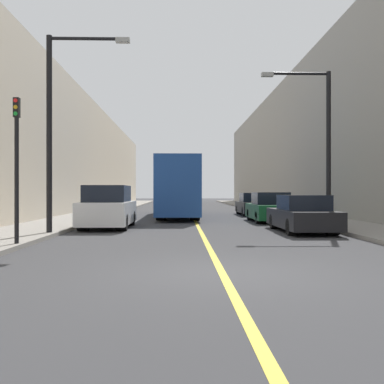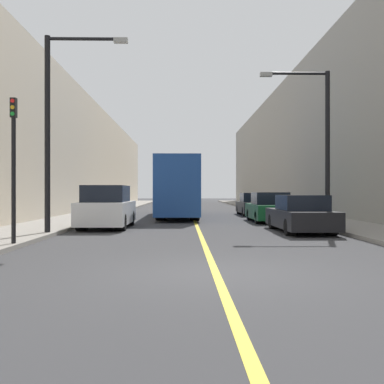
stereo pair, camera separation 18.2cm
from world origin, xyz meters
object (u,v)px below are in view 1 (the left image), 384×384
Objects in this scene: traffic_light at (17,164)px; car_right_mid at (270,209)px; car_right_near at (302,215)px; street_lamp_left at (58,118)px; parked_suv_left at (108,208)px; bus at (178,187)px; car_right_far at (253,205)px; street_lamp_right at (321,135)px.

car_right_mid is at bearing 49.13° from traffic_light.
street_lamp_left reaches higher than car_right_near.
street_lamp_left reaches higher than parked_suv_left.
car_right_far is at bearing 15.97° from bus.
street_lamp_right is (6.11, -9.82, 2.11)m from bus.
street_lamp_left is at bearing -141.40° from car_right_mid.
street_lamp_left is at bearing -171.32° from car_right_near.
traffic_light is at bearing -149.48° from street_lamp_right.
car_right_near is 1.08× the size of car_right_mid.
car_right_near is at bearing -66.25° from bus.
street_lamp_left is (-4.25, -12.58, 2.35)m from bus.
car_right_mid is 5.69m from street_lamp_right.
car_right_far is 0.65× the size of street_lamp_left.
street_lamp_left is at bearing -123.51° from car_right_far.
street_lamp_right is at bearing -84.54° from car_right_far.
car_right_far is 11.78m from street_lamp_right.
parked_suv_left is 1.16× the size of traffic_light.
traffic_light is at bearing -130.87° from car_right_mid.
traffic_light reaches higher than parked_suv_left.
traffic_light is (-0.19, -3.46, -1.86)m from street_lamp_left.
car_right_mid is 6.79m from car_right_far.
parked_suv_left is at bearing 70.12° from street_lamp_left.
bus is at bearing 131.95° from car_right_mid.
car_right_mid is 12.11m from street_lamp_left.
traffic_light reaches higher than car_right_near.
parked_suv_left is 1.07× the size of car_right_mid.
car_right_far is at bearing 56.49° from street_lamp_left.
parked_suv_left is at bearing 175.71° from street_lamp_right.
street_lamp_left reaches higher than bus.
street_lamp_left is at bearing -165.08° from street_lamp_right.
car_right_near is 3.78m from street_lamp_right.
bus is 2.78× the size of car_right_far.
street_lamp_left is (-9.28, -14.02, 3.53)m from car_right_far.
car_right_near is 9.93m from street_lamp_left.
bus is 2.87× the size of car_right_mid.
street_lamp_right is at bearing 30.52° from traffic_light.
bus is 5.37m from car_right_far.
car_right_mid is at bearing -91.91° from car_right_far.
car_right_mid is 0.68× the size of street_lamp_right.
car_right_near is at bearing -90.53° from car_right_far.
street_lamp_right is at bearing 14.92° from street_lamp_left.
car_right_far is at bearing 89.47° from car_right_near.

